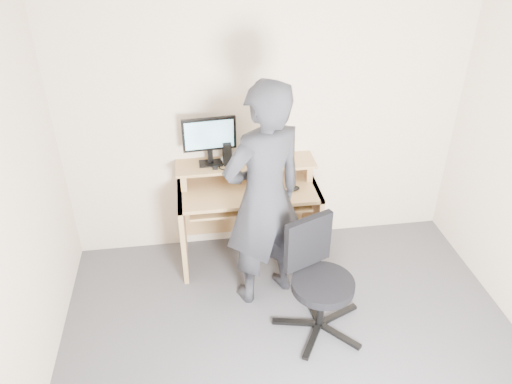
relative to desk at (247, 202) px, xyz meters
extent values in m
cube|color=beige|center=(0.20, 0.22, 0.70)|extent=(3.50, 0.02, 2.50)
cube|color=white|center=(0.20, -1.53, 1.95)|extent=(3.50, 3.50, 0.02)
cube|color=tan|center=(-0.58, -0.08, -0.17)|extent=(0.04, 0.60, 0.75)
cube|color=tan|center=(0.58, -0.08, -0.17)|extent=(0.04, 0.60, 0.75)
cube|color=tan|center=(0.00, -0.08, 0.19)|extent=(1.20, 0.60, 0.03)
cube|color=tan|center=(0.00, -0.16, 0.09)|extent=(1.02, 0.38, 0.02)
cube|color=tan|center=(-0.54, 0.07, 0.28)|extent=(0.05, 0.28, 0.15)
cube|color=tan|center=(0.54, 0.07, 0.28)|extent=(0.05, 0.28, 0.15)
cube|color=tan|center=(0.00, 0.07, 0.35)|extent=(1.20, 0.30, 0.02)
cube|color=tan|center=(0.00, 0.21, -0.12)|extent=(1.20, 0.03, 0.65)
cube|color=black|center=(-0.30, 0.09, 0.37)|extent=(0.20, 0.13, 0.01)
cube|color=black|center=(-0.30, 0.11, 0.44)|extent=(0.04, 0.04, 0.13)
cube|color=black|center=(-0.30, 0.09, 0.65)|extent=(0.45, 0.07, 0.29)
cube|color=#93E0FF|center=(-0.30, 0.07, 0.65)|extent=(0.40, 0.04, 0.24)
cube|color=black|center=(-0.16, 0.09, 0.46)|extent=(0.07, 0.13, 0.20)
cylinder|color=silver|center=(0.06, 0.08, 0.46)|extent=(0.10, 0.10, 0.19)
cube|color=black|center=(0.33, 0.02, 0.37)|extent=(0.08, 0.14, 0.01)
cube|color=black|center=(-0.27, 0.00, 0.38)|extent=(0.05, 0.04, 0.03)
torus|color=silver|center=(-0.13, 0.14, 0.37)|extent=(0.16, 0.16, 0.06)
cube|color=black|center=(-0.02, -0.17, 0.12)|extent=(0.48, 0.25, 0.03)
ellipsoid|color=black|center=(0.38, -0.18, 0.22)|extent=(0.10, 0.07, 0.04)
cube|color=black|center=(0.60, -0.95, -0.51)|extent=(0.35, 0.19, 0.03)
cube|color=black|center=(0.41, -0.84, -0.51)|extent=(0.08, 0.36, 0.03)
cube|color=black|center=(0.25, -0.98, -0.51)|extent=(0.36, 0.12, 0.03)
cube|color=black|center=(0.34, -1.19, -0.51)|extent=(0.22, 0.33, 0.03)
cube|color=black|center=(0.56, -1.16, -0.51)|extent=(0.27, 0.30, 0.03)
cylinder|color=black|center=(0.43, -1.02, -0.31)|extent=(0.06, 0.06, 0.38)
cylinder|color=black|center=(0.43, -1.02, -0.11)|extent=(0.47, 0.47, 0.07)
cube|color=black|center=(0.35, -0.83, 0.16)|extent=(0.38, 0.21, 0.42)
imported|color=black|center=(0.06, -0.55, 0.39)|extent=(0.80, 0.68, 1.87)
camera|label=1|loc=(-0.45, -3.68, 2.42)|focal=35.00mm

